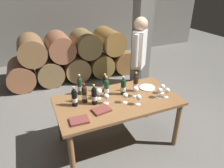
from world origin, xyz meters
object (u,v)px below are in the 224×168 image
wine_bottle_5 (123,87)px  wine_bottle_2 (80,86)px  serving_plate (147,88)px  wine_bottle_0 (84,94)px  wine_glass_5 (167,91)px  wine_bottle_7 (105,84)px  wine_glass_6 (136,89)px  wine_glass_3 (106,97)px  wine_bottle_4 (74,97)px  wine_glass_1 (125,96)px  wine_bottle_3 (106,88)px  wine_glass_2 (139,98)px  wine_glass_4 (160,91)px  wine_bottle_1 (94,96)px  leather_ledger (102,110)px  wine_bottle_6 (136,83)px  wine_glass_0 (163,87)px  dining_table (118,105)px  tasting_notebook (79,120)px  sommelier_presenting (139,56)px  wine_glass_7 (99,92)px

wine_bottle_5 → wine_bottle_2: bearing=155.7°
wine_bottle_2 → serving_plate: (0.99, -0.22, -0.13)m
wine_bottle_0 → wine_glass_5: bearing=-17.0°
wine_bottle_7 → wine_glass_6: 0.46m
wine_glass_3 → wine_glass_6: 0.45m
wine_bottle_4 → wine_glass_3: wine_bottle_4 is taller
wine_bottle_0 → wine_glass_5: size_ratio=1.92×
wine_glass_1 → serving_plate: 0.56m
wine_bottle_3 → wine_glass_2: (0.31, -0.37, -0.03)m
wine_glass_1 → serving_plate: size_ratio=0.62×
wine_bottle_7 → wine_glass_4: bearing=-36.7°
wine_bottle_1 → wine_bottle_5: bearing=9.9°
wine_bottle_0 → wine_bottle_1: bearing=-44.1°
wine_bottle_7 → leather_ledger: wine_bottle_7 is taller
wine_glass_2 → wine_glass_6: size_ratio=0.94×
wine_bottle_2 → wine_glass_2: wine_bottle_2 is taller
wine_bottle_6 → wine_glass_4: wine_bottle_6 is taller
wine_bottle_6 → wine_glass_0: (0.33, -0.21, -0.03)m
wine_bottle_0 → wine_bottle_1: (0.10, -0.10, 0.00)m
wine_bottle_2 → wine_glass_4: (0.99, -0.54, -0.03)m
wine_bottle_0 → dining_table: bearing=-16.1°
wine_glass_5 → leather_ledger: (-0.96, 0.04, -0.09)m
wine_bottle_6 → wine_bottle_5: bearing=-175.0°
wine_bottle_2 → wine_glass_2: (0.63, -0.58, -0.03)m
dining_table → wine_glass_3: bearing=-171.1°
dining_table → tasting_notebook: 0.68m
wine_bottle_4 → wine_bottle_7: 0.55m
dining_table → wine_bottle_4: (-0.58, 0.09, 0.21)m
dining_table → wine_bottle_1: bearing=175.8°
wine_bottle_1 → sommelier_presenting: size_ratio=0.17×
wine_bottle_3 → wine_glass_3: bearing=-112.2°
wine_glass_4 → serving_plate: (0.00, 0.31, -0.10)m
dining_table → wine_bottle_3: bearing=125.3°
wine_glass_4 → wine_glass_5: wine_glass_4 is taller
wine_bottle_4 → wine_glass_6: bearing=-6.8°
wine_bottle_2 → wine_glass_3: wine_bottle_2 is taller
wine_glass_1 → wine_glass_3: same height
wine_bottle_3 → serving_plate: bearing=-1.3°
wine_glass_7 → tasting_notebook: (-0.39, -0.40, -0.10)m
sommelier_presenting → wine_bottle_6: bearing=-122.7°
wine_glass_0 → wine_glass_7: size_ratio=0.92×
wine_bottle_3 → tasting_notebook: wine_bottle_3 is taller
wine_glass_0 → wine_glass_5: 0.12m
wine_glass_5 → sommelier_presenting: size_ratio=0.09×
wine_glass_1 → sommelier_presenting: sommelier_presenting is taller
wine_bottle_2 → sommelier_presenting: size_ratio=0.18×
dining_table → wine_bottle_7: 0.37m
wine_glass_3 → leather_ledger: bearing=-131.3°
wine_bottle_2 → wine_bottle_6: bearing=-16.9°
wine_bottle_5 → tasting_notebook: size_ratio=1.32×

